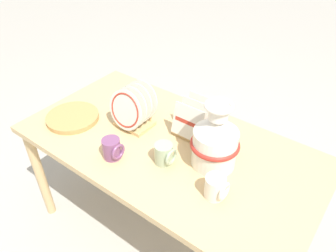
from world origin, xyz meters
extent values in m
plane|color=#B2ADA3|center=(0.00, 0.00, 0.00)|extent=(14.00, 14.00, 0.00)
cube|color=tan|center=(0.00, 0.00, 0.71)|extent=(1.54, 0.82, 0.03)
cylinder|color=tan|center=(-0.72, -0.36, 0.35)|extent=(0.06, 0.06, 0.69)
cylinder|color=tan|center=(-0.72, 0.36, 0.35)|extent=(0.06, 0.06, 0.69)
cylinder|color=tan|center=(0.72, 0.36, 0.35)|extent=(0.06, 0.06, 0.69)
cylinder|color=white|center=(0.26, 0.01, 0.82)|extent=(0.21, 0.21, 0.19)
cone|color=white|center=(0.26, 0.01, 0.95)|extent=(0.21, 0.21, 0.07)
cylinder|color=white|center=(0.26, 0.01, 1.02)|extent=(0.09, 0.09, 0.07)
torus|color=white|center=(0.26, 0.01, 1.06)|extent=(0.13, 0.13, 0.02)
torus|color=#B72D23|center=(0.26, 0.01, 0.85)|extent=(0.23, 0.23, 0.02)
cube|color=tan|center=(-0.24, 0.01, 0.74)|extent=(0.19, 0.15, 0.02)
cylinder|color=tan|center=(-0.30, 0.07, 0.79)|extent=(0.01, 0.01, 0.07)
cylinder|color=tan|center=(-0.17, 0.07, 0.79)|extent=(0.01, 0.01, 0.07)
cylinder|color=silver|center=(-0.24, -0.05, 0.86)|extent=(0.22, 0.06, 0.21)
torus|color=#B23323|center=(-0.24, -0.05, 0.86)|extent=(0.19, 0.05, 0.18)
cylinder|color=silver|center=(-0.24, -0.01, 0.86)|extent=(0.22, 0.06, 0.21)
cylinder|color=silver|center=(-0.24, 0.03, 0.86)|extent=(0.22, 0.06, 0.21)
cylinder|color=silver|center=(-0.24, 0.08, 0.86)|extent=(0.22, 0.06, 0.21)
cube|color=tan|center=(0.06, 0.15, 0.74)|extent=(0.19, 0.15, 0.02)
cylinder|color=tan|center=(-0.01, 0.20, 0.79)|extent=(0.01, 0.01, 0.07)
cylinder|color=tan|center=(0.12, 0.20, 0.79)|extent=(0.01, 0.01, 0.07)
cube|color=silver|center=(0.06, 0.08, 0.84)|extent=(0.17, 0.05, 0.17)
cube|color=silver|center=(0.06, 0.15, 0.84)|extent=(0.17, 0.05, 0.17)
cube|color=silver|center=(0.06, 0.21, 0.84)|extent=(0.17, 0.05, 0.17)
cube|color=#B23323|center=(0.06, 0.08, 0.84)|extent=(0.15, 0.01, 0.02)
cylinder|color=tan|center=(-0.55, -0.16, 0.73)|extent=(0.29, 0.29, 0.01)
cylinder|color=tan|center=(-0.55, -0.16, 0.74)|extent=(0.29, 0.29, 0.01)
cylinder|color=tan|center=(-0.55, -0.16, 0.75)|extent=(0.29, 0.29, 0.01)
cylinder|color=silver|center=(0.37, -0.16, 0.78)|extent=(0.09, 0.09, 0.10)
torus|color=silver|center=(0.41, -0.16, 0.78)|extent=(0.02, 0.08, 0.08)
cylinder|color=#7A4770|center=(-0.15, -0.24, 0.78)|extent=(0.09, 0.09, 0.10)
torus|color=#7A4770|center=(-0.11, -0.24, 0.78)|extent=(0.02, 0.08, 0.08)
cylinder|color=#9EB28E|center=(0.07, -0.12, 0.78)|extent=(0.09, 0.09, 0.10)
torus|color=#9EB28E|center=(0.11, -0.12, 0.78)|extent=(0.02, 0.08, 0.08)
camera|label=1|loc=(0.77, -1.02, 1.81)|focal=35.00mm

